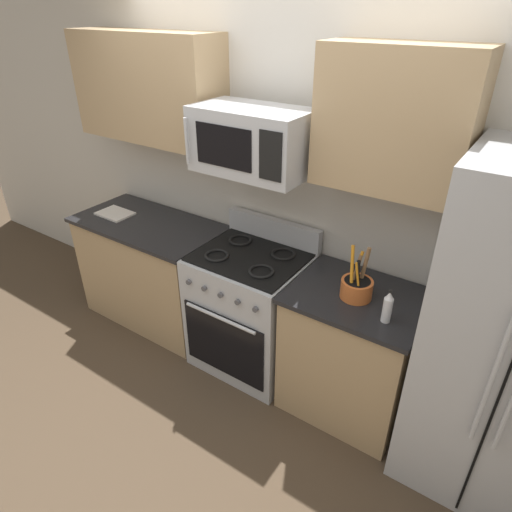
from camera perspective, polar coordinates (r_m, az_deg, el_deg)
The scene contains 11 objects.
ground_plane at distance 3.25m, azimuth -7.55°, elevation -19.17°, with size 16.00×16.00×0.00m, color #473828.
wall_back at distance 3.19m, azimuth 3.33°, elevation 8.85°, with size 8.00×0.10×2.60m, color beige.
counter_left at distance 3.87m, azimuth -13.03°, elevation -1.83°, with size 1.23×0.65×0.91m.
range_oven at distance 3.30m, azimuth -0.69°, elevation -6.79°, with size 0.76×0.70×1.09m.
counter_right at distance 3.02m, azimuth 12.06°, elevation -11.98°, with size 0.81×0.65×0.91m.
microwave at distance 2.76m, azimuth -0.50°, elevation 14.60°, with size 0.72×0.44×0.39m.
upper_cabinets_left at distance 3.48m, azimuth -13.75°, elevation 20.27°, with size 1.22×0.34×0.74m.
upper_cabinets_right at distance 2.50m, azimuth 17.46°, elevation 16.25°, with size 0.80×0.34×0.74m.
utensil_crock at distance 2.69m, azimuth 12.80°, elevation -3.91°, with size 0.19×0.19×0.34m.
cutting_board at distance 3.87m, azimuth -17.66°, elevation 5.22°, with size 0.28×0.21×0.02m, color silver.
bottle_vinegar at distance 2.52m, azimuth 16.55°, elevation -6.32°, with size 0.05×0.05×0.21m.
Camera 1 is at (1.52, -1.52, 2.44)m, focal length 31.14 mm.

